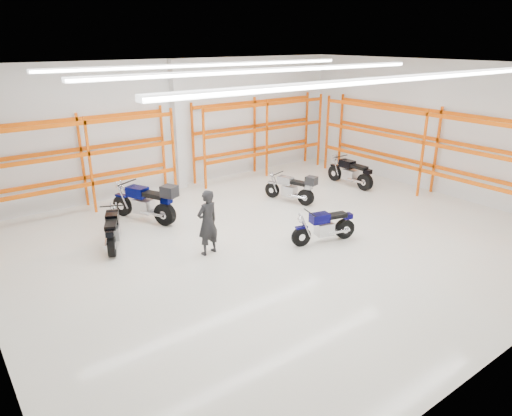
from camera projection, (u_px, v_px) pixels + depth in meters
ground at (282, 239)px, 12.44m from camera, size 14.00×14.00×0.00m
room_shell at (284, 118)px, 11.32m from camera, size 14.02×12.02×4.51m
motorcycle_main at (326, 227)px, 12.14m from camera, size 1.85×0.76×0.92m
motorcycle_back_a at (113, 231)px, 11.83m from camera, size 0.97×1.82×0.95m
motorcycle_back_b at (148, 203)px, 13.43m from camera, size 1.29×2.26×1.23m
motorcycle_back_c at (293, 189)px, 15.06m from camera, size 0.88×1.91×1.00m
motorcycle_back_d at (352, 173)px, 16.75m from camera, size 0.69×2.09×1.03m
standing_man at (207, 222)px, 11.32m from camera, size 0.67×0.50×1.69m
structural_column at (178, 126)px, 16.04m from camera, size 0.32×0.32×4.50m
pallet_racking_back_left at (85, 154)px, 14.04m from camera, size 5.67×0.87×3.00m
pallet_racking_back_right at (261, 130)px, 17.84m from camera, size 5.67×0.87×3.00m
pallet_racking_side at (431, 143)px, 15.43m from camera, size 0.87×9.07×3.00m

